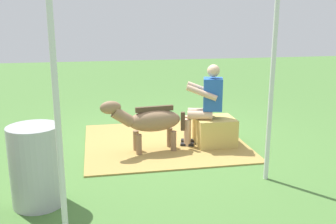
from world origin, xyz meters
TOP-DOWN VIEW (x-y plane):
  - ground_plane at (0.00, 0.00)m, footprint 24.00×24.00m
  - hay_patch at (0.04, 0.14)m, footprint 2.64×2.46m
  - hay_bale at (-0.76, 0.43)m, footprint 0.63×0.56m
  - person_seated at (-0.60, 0.40)m, footprint 0.71×0.53m
  - pony_standing at (0.36, 0.56)m, footprint 1.35×0.41m
  - water_barrel at (1.85, 2.01)m, footprint 0.58×0.58m
  - tent_pole_left at (-1.02, 1.85)m, footprint 0.06×0.06m
  - tent_pole_right at (1.51, 2.66)m, footprint 0.06×0.06m

SIDE VIEW (x-z plane):
  - ground_plane at x=0.00m, z-range 0.00..0.00m
  - hay_patch at x=0.04m, z-range 0.00..0.02m
  - hay_bale at x=-0.76m, z-range 0.00..0.47m
  - water_barrel at x=1.85m, z-range 0.00..0.93m
  - pony_standing at x=0.36m, z-range 0.08..0.95m
  - person_seated at x=-0.60m, z-range 0.07..1.42m
  - tent_pole_left at x=-1.02m, z-range 0.00..2.59m
  - tent_pole_right at x=1.51m, z-range 0.00..2.59m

